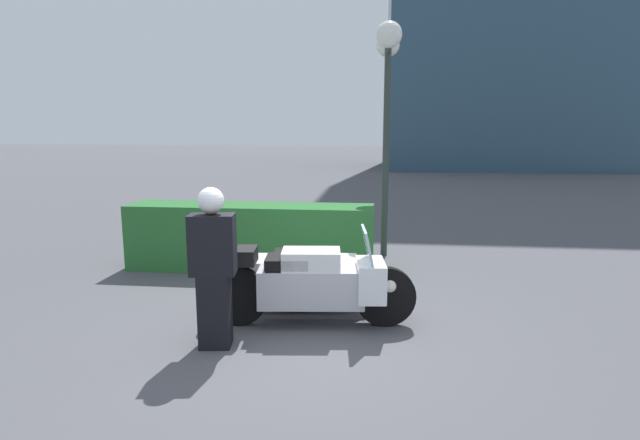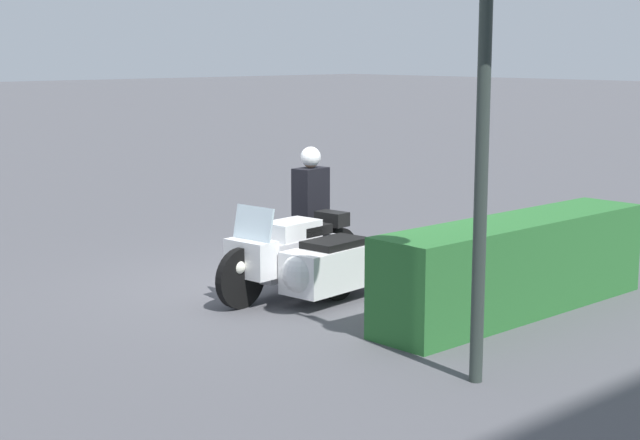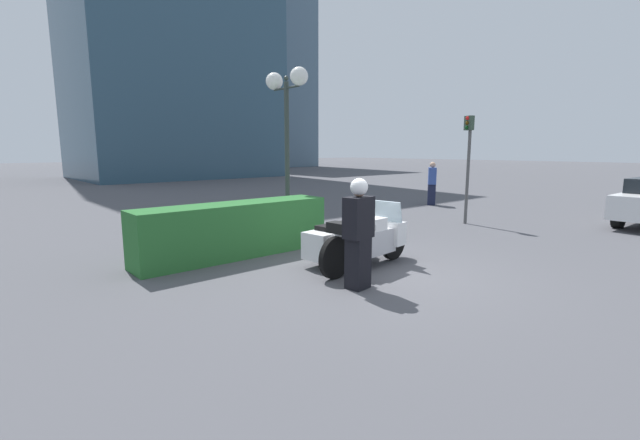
{
  "view_description": "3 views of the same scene",
  "coord_description": "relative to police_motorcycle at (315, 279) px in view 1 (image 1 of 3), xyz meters",
  "views": [
    {
      "loc": [
        0.9,
        -5.23,
        2.28
      ],
      "look_at": [
        0.12,
        1.64,
        1.05
      ],
      "focal_mm": 28.0,
      "sensor_mm": 36.0,
      "label": 1
    },
    {
      "loc": [
        7.9,
        9.25,
        2.98
      ],
      "look_at": [
        0.62,
        1.37,
        1.12
      ],
      "focal_mm": 55.0,
      "sensor_mm": 36.0,
      "label": 2
    },
    {
      "loc": [
        -5.46,
        -4.79,
        2.14
      ],
      "look_at": [
        -0.64,
        0.74,
        0.93
      ],
      "focal_mm": 24.0,
      "sensor_mm": 36.0,
      "label": 3
    }
  ],
  "objects": [
    {
      "name": "twin_lamp_post",
      "position": [
        0.88,
        3.27,
        2.88
      ],
      "size": [
        0.43,
        1.44,
        4.07
      ],
      "color": "#2D3833",
      "rests_on": "ground"
    },
    {
      "name": "officer_rider",
      "position": [
        -0.96,
        -0.99,
        0.42
      ],
      "size": [
        0.5,
        0.35,
        1.72
      ],
      "rotation": [
        0.0,
        0.0,
        -1.43
      ],
      "color": "black",
      "rests_on": "ground"
    },
    {
      "name": "hedge_bush_curbside",
      "position": [
        -1.34,
        2.07,
        0.06
      ],
      "size": [
        4.08,
        0.83,
        1.09
      ],
      "primitive_type": "cube",
      "color": "#28662D",
      "rests_on": "ground"
    },
    {
      "name": "ground_plane",
      "position": [
        -0.17,
        -0.66,
        -0.49
      ],
      "size": [
        160.0,
        160.0,
        0.0
      ],
      "primitive_type": "plane",
      "color": "#4C4C51"
    },
    {
      "name": "police_motorcycle",
      "position": [
        0.0,
        0.0,
        0.0
      ],
      "size": [
        2.46,
        1.23,
        1.18
      ],
      "rotation": [
        0.0,
        0.0,
        0.1
      ],
      "color": "black",
      "rests_on": "ground"
    }
  ]
}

